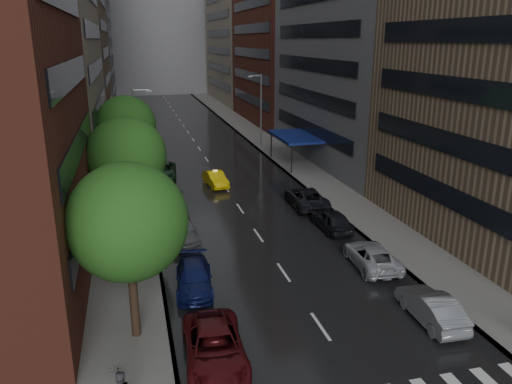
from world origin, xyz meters
TOP-DOWN VIEW (x-y plane):
  - ground at (0.00, 0.00)m, footprint 220.00×220.00m
  - road at (0.00, 50.00)m, footprint 14.00×140.00m
  - sidewalk_left at (-9.00, 50.00)m, footprint 4.00×140.00m
  - sidewalk_right at (9.00, 50.00)m, footprint 4.00×140.00m
  - buildings_left at (-15.00, 58.79)m, footprint 8.00×108.00m
  - buildings_right at (15.00, 56.70)m, footprint 8.05×109.10m
  - building_far at (0.00, 118.00)m, footprint 40.00×14.00m
  - tree_near at (-8.60, 5.22)m, footprint 5.23×5.23m
  - tree_mid at (-8.60, 17.89)m, footprint 5.31×5.31m
  - tree_far at (-8.60, 30.18)m, footprint 5.36×5.36m
  - taxi at (-0.82, 28.99)m, footprint 2.01×4.40m
  - parked_cars_left at (-5.40, 19.45)m, footprint 3.01×42.86m
  - parked_cars_right at (5.40, 14.03)m, footprint 2.89×23.20m
  - street_lamp_left at (-7.72, 30.00)m, footprint 1.74×0.22m
  - street_lamp_right at (7.72, 45.00)m, footprint 1.74×0.22m
  - awning at (8.98, 35.00)m, footprint 4.00×8.00m

SIDE VIEW (x-z plane):
  - ground at x=0.00m, z-range 0.00..0.00m
  - road at x=0.00m, z-range 0.00..0.01m
  - sidewalk_left at x=-9.00m, z-range 0.00..0.15m
  - sidewalk_right at x=9.00m, z-range 0.00..0.15m
  - taxi at x=-0.82m, z-range 0.00..1.40m
  - parked_cars_left at x=-5.40m, z-range -0.03..1.49m
  - parked_cars_right at x=5.40m, z-range -0.03..1.54m
  - awning at x=8.98m, z-range 1.57..4.70m
  - street_lamp_left at x=-7.72m, z-range 0.39..9.39m
  - street_lamp_right at x=7.72m, z-range 0.39..9.39m
  - tree_near at x=-8.60m, z-range 1.54..9.87m
  - tree_mid at x=-8.60m, z-range 1.56..10.02m
  - tree_far at x=-8.60m, z-range 1.57..10.11m
  - buildings_right at x=15.00m, z-range -2.97..33.03m
  - buildings_left at x=-15.00m, z-range -3.01..34.99m
  - building_far at x=0.00m, z-range 0.00..32.00m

